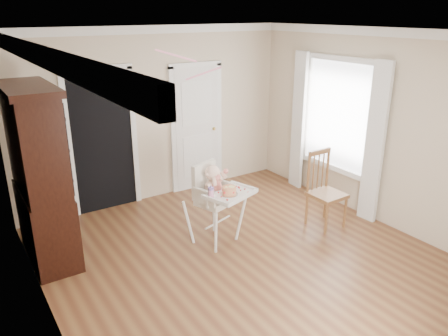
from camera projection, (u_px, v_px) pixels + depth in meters
floor at (250, 262)px, 5.34m from camera, size 5.00×5.00×0.00m
ceiling at (255, 32)px, 4.42m from camera, size 5.00×5.00×0.00m
wall_back at (157, 115)px, 6.85m from camera, size 4.50×0.00×4.50m
wall_left at (40, 204)px, 3.72m from camera, size 0.00×5.00×5.00m
wall_right at (382, 130)px, 6.04m from camera, size 0.00×5.00×5.00m
crown_molding at (255, 38)px, 4.44m from camera, size 4.50×5.00×0.12m
doorway at (103, 139)px, 6.45m from camera, size 1.06×0.05×2.22m
closet_door at (197, 129)px, 7.30m from camera, size 0.96×0.09×2.13m
window_right at (335, 123)px, 6.65m from camera, size 0.13×1.84×2.30m
high_chair at (215, 195)px, 5.60m from camera, size 0.82×0.92×1.09m
baby at (213, 183)px, 5.57m from camera, size 0.35×0.26×0.47m
cake at (229, 191)px, 5.38m from camera, size 0.23×0.23×0.10m
sippy_cup at (211, 192)px, 5.28m from camera, size 0.07×0.07×0.17m
china_cabinet at (40, 176)px, 5.12m from camera, size 0.57×1.27×2.14m
dining_chair at (325, 192)px, 6.12m from camera, size 0.45×0.45×1.08m
streamer at (176, 56)px, 5.06m from camera, size 0.39×0.34×0.15m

